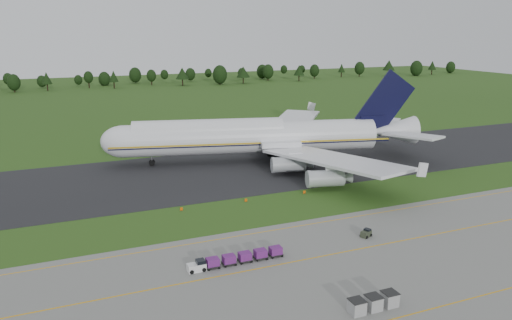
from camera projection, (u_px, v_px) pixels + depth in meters
name	position (u px, v px, depth m)	size (l,w,h in m)	color
ground	(231.00, 214.00, 92.54)	(600.00, 600.00, 0.00)	#284A16
apron	(324.00, 305.00, 62.18)	(300.00, 52.00, 0.06)	slate
taxiway	(191.00, 175.00, 117.52)	(300.00, 40.00, 0.08)	black
apron_markings	(298.00, 279.00, 68.44)	(300.00, 30.20, 0.01)	orange
tree_line	(128.00, 77.00, 291.59)	(532.14, 21.14, 11.43)	black
aircraft	(258.00, 136.00, 128.09)	(83.29, 78.61, 23.31)	silver
baggage_train	(235.00, 259.00, 72.78)	(14.64, 1.55, 1.49)	silver
utility_cart	(366.00, 234.00, 82.31)	(2.16, 1.78, 1.02)	#2E3525
uld_row	(373.00, 303.00, 60.84)	(6.64, 1.84, 1.82)	#979797
edge_markers	(246.00, 200.00, 99.33)	(26.79, 0.30, 0.60)	#E35507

